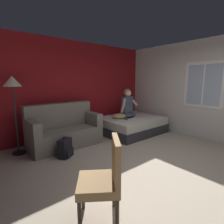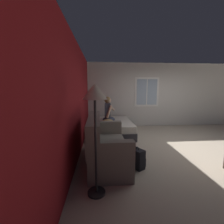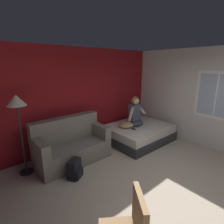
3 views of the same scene
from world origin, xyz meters
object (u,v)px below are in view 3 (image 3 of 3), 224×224
at_px(floor_lamp, 17,108).
at_px(couch, 71,145).
at_px(cell_phone, 134,129).
at_px(person_seated, 135,114).
at_px(backpack, 75,169).
at_px(bed, 138,133).
at_px(throw_pillow, 127,125).

bearing_deg(floor_lamp, couch, -8.88).
xyz_separation_m(cell_phone, floor_lamp, (-2.75, 0.56, 0.94)).
xyz_separation_m(person_seated, backpack, (-2.31, -0.49, -0.64)).
xyz_separation_m(bed, throw_pillow, (-0.37, 0.12, 0.31)).
xyz_separation_m(couch, backpack, (-0.29, -0.67, -0.20)).
relative_size(person_seated, backpack, 1.91).
height_order(person_seated, floor_lamp, floor_lamp).
bearing_deg(backpack, person_seated, 11.86).
height_order(bed, cell_phone, cell_phone).
distance_m(backpack, throw_pillow, 2.10).
bearing_deg(bed, person_seated, 126.65).
distance_m(bed, backpack, 2.41).
xyz_separation_m(bed, backpack, (-2.38, -0.39, -0.04)).
relative_size(bed, backpack, 4.07).
bearing_deg(person_seated, couch, 174.72).
bearing_deg(cell_phone, floor_lamp, 175.41).
bearing_deg(throw_pillow, person_seated, -4.93).
bearing_deg(backpack, bed, 9.34).
relative_size(person_seated, throw_pillow, 1.82).
relative_size(bed, floor_lamp, 1.10).
bearing_deg(floor_lamp, person_seated, -6.48).
xyz_separation_m(couch, throw_pillow, (1.72, -0.16, 0.16)).
distance_m(couch, backpack, 0.76).
relative_size(couch, backpack, 3.74).
bearing_deg(throw_pillow, backpack, -165.69).
height_order(person_seated, backpack, person_seated).
relative_size(backpack, throw_pillow, 0.95).
distance_m(throw_pillow, floor_lamp, 2.88).
height_order(backpack, floor_lamp, floor_lamp).
bearing_deg(backpack, cell_phone, 7.59).
bearing_deg(person_seated, bed, -53.35).
distance_m(bed, cell_phone, 0.44).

